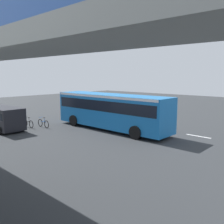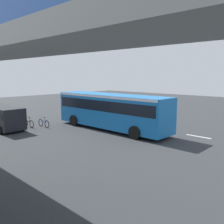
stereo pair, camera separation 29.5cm
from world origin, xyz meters
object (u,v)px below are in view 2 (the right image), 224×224
(city_bus, at_px, (111,109))
(bicycle_black, at_px, (29,123))
(pedestrian, at_px, (124,111))
(parked_van, at_px, (3,116))
(bicycle_blue, at_px, (44,123))

(city_bus, height_order, bicycle_black, city_bus)
(pedestrian, bearing_deg, bicycle_black, 69.98)
(bicycle_black, bearing_deg, pedestrian, -110.02)
(parked_van, bearing_deg, bicycle_black, -108.76)
(bicycle_blue, xyz_separation_m, bicycle_black, (1.06, 0.94, 0.00))
(bicycle_blue, xyz_separation_m, pedestrian, (-2.47, -8.72, 0.51))
(parked_van, distance_m, bicycle_black, 2.29)
(parked_van, xyz_separation_m, pedestrian, (-4.21, -11.69, -0.30))
(city_bus, height_order, parked_van, city_bus)
(parked_van, height_order, bicycle_black, parked_van)
(bicycle_blue, height_order, pedestrian, pedestrian)
(bicycle_blue, bearing_deg, parked_van, 59.60)
(bicycle_blue, bearing_deg, city_bus, -145.30)
(parked_van, height_order, pedestrian, parked_van)
(pedestrian, bearing_deg, city_bus, 118.42)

